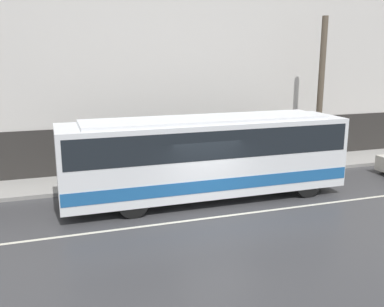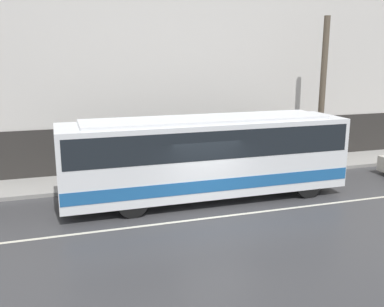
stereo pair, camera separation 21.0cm
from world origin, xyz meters
TOP-DOWN VIEW (x-y plane):
  - ground_plane at (0.00, 0.00)m, footprint 60.00×60.00m
  - sidewalk at (0.00, 5.29)m, footprint 60.00×2.58m
  - building_facade at (0.00, 6.72)m, footprint 60.00×0.35m
  - lane_stripe at (0.00, 0.00)m, footprint 54.00×0.14m
  - transit_bus at (0.41, 1.99)m, footprint 10.92×2.52m
  - utility_pole_near at (7.29, 4.76)m, footprint 0.29×0.29m

SIDE VIEW (x-z plane):
  - ground_plane at x=0.00m, z-range 0.00..0.00m
  - lane_stripe at x=0.00m, z-range 0.00..0.01m
  - sidewalk at x=0.00m, z-range 0.00..0.16m
  - transit_bus at x=0.41m, z-range 0.20..3.38m
  - utility_pole_near at x=7.29m, z-range 0.16..7.23m
  - building_facade at x=0.00m, z-range -0.16..8.94m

